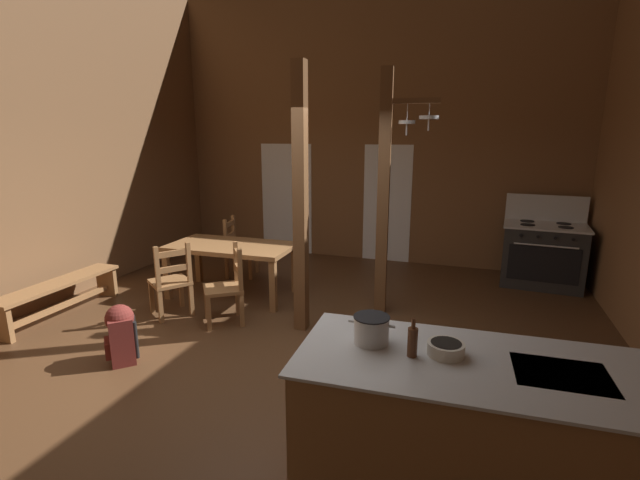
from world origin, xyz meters
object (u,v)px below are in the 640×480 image
ladderback_chair_near_window (227,287)px  bench_along_left_wall (59,292)px  ladderback_chair_at_table_end (171,281)px  stockpot_on_counter (371,329)px  dining_table (231,251)px  ladderback_chair_by_post (238,248)px  kitchen_island (469,427)px  bottle_tall_on_counter (413,341)px  stove_range (542,254)px  mixing_bowl_on_counter (446,349)px  backpack (121,332)px

ladderback_chair_near_window → bench_along_left_wall: size_ratio=0.57×
ladderback_chair_at_table_end → stockpot_on_counter: (2.89, -1.71, 0.53)m
dining_table → ladderback_chair_by_post: (-0.36, 0.84, -0.20)m
stockpot_on_counter → ladderback_chair_near_window: bearing=140.3°
dining_table → ladderback_chair_at_table_end: ladderback_chair_at_table_end is taller
ladderback_chair_by_post → stockpot_on_counter: bearing=-49.8°
kitchen_island → bench_along_left_wall: size_ratio=1.33×
bench_along_left_wall → stockpot_on_counter: stockpot_on_counter is taller
stockpot_on_counter → bottle_tall_on_counter: 0.30m
kitchen_island → stove_range: 4.68m
bottle_tall_on_counter → stockpot_on_counter: bearing=160.1°
stockpot_on_counter → mixing_bowl_on_counter: stockpot_on_counter is taller
dining_table → ladderback_chair_near_window: ladderback_chair_near_window is taller
ladderback_chair_at_table_end → backpack: (0.24, -1.14, -0.14)m
dining_table → backpack: bearing=-92.7°
bottle_tall_on_counter → kitchen_island: bearing=7.7°
backpack → bottle_tall_on_counter: (2.93, -0.68, 0.68)m
dining_table → ladderback_chair_by_post: size_ratio=1.81×
ladderback_chair_near_window → stockpot_on_counter: size_ratio=3.08×
dining_table → mixing_bowl_on_counter: mixing_bowl_on_counter is taller
backpack → ladderback_chair_by_post: bearing=95.4°
dining_table → mixing_bowl_on_counter: (3.03, -2.63, 0.28)m
backpack → mixing_bowl_on_counter: 3.24m
mixing_bowl_on_counter → bottle_tall_on_counter: bearing=-156.5°
ladderback_chair_near_window → stockpot_on_counter: (2.14, -1.77, 0.53)m
stove_range → ladderback_chair_by_post: bearing=-166.7°
stockpot_on_counter → bench_along_left_wall: bearing=163.3°
stove_range → dining_table: 4.59m
dining_table → mixing_bowl_on_counter: bearing=-41.0°
dining_table → ladderback_chair_near_window: size_ratio=1.81×
ladderback_chair_near_window → mixing_bowl_on_counter: mixing_bowl_on_counter is taller
ladderback_chair_near_window → ladderback_chair_at_table_end: 0.76m
kitchen_island → stockpot_on_counter: 0.85m
stove_range → mixing_bowl_on_counter: bearing=-104.0°
bench_along_left_wall → mixing_bowl_on_counter: size_ratio=7.24×
stove_range → bench_along_left_wall: size_ratio=0.80×
ladderback_chair_by_post → bottle_tall_on_counter: bottle_tall_on_counter is taller
mixing_bowl_on_counter → bottle_tall_on_counter: (-0.20, -0.09, 0.06)m
backpack → ladderback_chair_at_table_end: bearing=102.0°
bench_along_left_wall → mixing_bowl_on_counter: mixing_bowl_on_counter is taller
bench_along_left_wall → backpack: 1.73m
dining_table → bottle_tall_on_counter: (2.83, -2.72, 0.34)m
ladderback_chair_near_window → backpack: 1.31m
mixing_bowl_on_counter → ladderback_chair_at_table_end: bearing=152.8°
dining_table → ladderback_chair_by_post: 0.94m
kitchen_island → mixing_bowl_on_counter: size_ratio=9.60×
ladderback_chair_by_post → dining_table: bearing=-66.6°
kitchen_island → dining_table: (-3.20, 2.67, 0.21)m
kitchen_island → mixing_bowl_on_counter: bearing=168.6°
bench_along_left_wall → bottle_tall_on_counter: bearing=-16.9°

